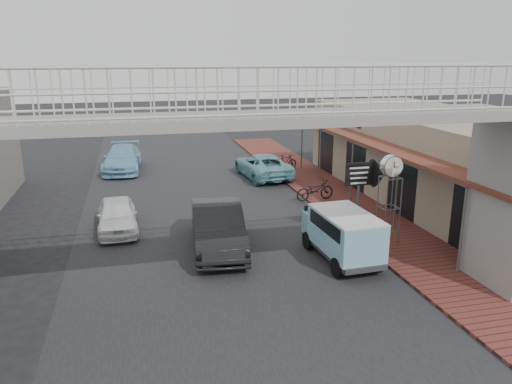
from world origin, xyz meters
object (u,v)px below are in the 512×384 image
angkot_van (343,230)px  motorcycle_far (286,162)px  angkot_far (122,159)px  dark_sedan (218,227)px  arrow_sign (378,174)px  street_clock (391,171)px  white_hatchback (117,215)px  motorcycle_near (315,190)px  angkot_curb (263,166)px

angkot_van → motorcycle_far: 13.14m
angkot_far → dark_sedan: bearing=-71.7°
motorcycle_far → arrow_sign: arrow_sign is taller
angkot_van → angkot_far: bearing=112.5°
dark_sedan → arrow_sign: (5.90, -0.11, 1.60)m
street_clock → dark_sedan: bearing=165.9°
white_hatchback → motorcycle_far: 12.39m
motorcycle_near → street_clock: bearing=178.9°
angkot_curb → motorcycle_far: bearing=-151.6°
motorcycle_far → arrow_sign: (0.03, -11.10, 1.85)m
angkot_van → motorcycle_far: size_ratio=2.34×
angkot_curb → motorcycle_near: bearing=96.8°
white_hatchback → dark_sedan: (3.45, -2.81, 0.18)m
angkot_van → motorcycle_near: size_ratio=1.89×
angkot_far → angkot_van: size_ratio=1.42×
arrow_sign → motorcycle_near: bearing=97.5°
white_hatchback → motorcycle_near: bearing=9.7°
white_hatchback → angkot_far: 10.59m
angkot_far → white_hatchback: bearing=-86.3°
angkot_van → street_clock: (2.10, 0.90, 1.67)m
dark_sedan → angkot_far: dark_sedan is taller
angkot_van → arrow_sign: 3.10m
motorcycle_far → street_clock: street_clock is taller
arrow_sign → angkot_curb: bearing=99.9°
angkot_van → motorcycle_near: bearing=74.7°
angkot_curb → motorcycle_near: size_ratio=2.57×
angkot_van → white_hatchback: bearing=144.1°
angkot_far → motorcycle_near: bearing=-41.2°
angkot_curb → motorcycle_far: 2.00m
white_hatchback → street_clock: bearing=-24.6°
dark_sedan → street_clock: 6.30m
angkot_curb → angkot_far: bearing=-29.9°
angkot_curb → arrow_sign: size_ratio=1.67×
angkot_van → angkot_curb: bearing=85.6°
angkot_curb → street_clock: (1.70, -10.96, 2.08)m
white_hatchback → motorcycle_near: size_ratio=1.97×
street_clock → angkot_far: bearing=118.8°
angkot_van → dark_sedan: bearing=150.1°
motorcycle_far → arrow_sign: bearing=164.5°
motorcycle_near → street_clock: (0.60, -5.70, 2.15)m
angkot_curb → angkot_far: 8.33m
motorcycle_near → white_hatchback: bearing=94.5°
dark_sedan → motorcycle_near: size_ratio=2.62×
angkot_far → arrow_sign: 16.46m
motorcycle_near → street_clock: 6.12m
white_hatchback → street_clock: (9.35, -3.89, 2.12)m
white_hatchback → angkot_curb: angkot_curb is taller
motorcycle_near → arrow_sign: 5.11m
angkot_van → motorcycle_near: angkot_van is taller
dark_sedan → motorcycle_far: size_ratio=3.25×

